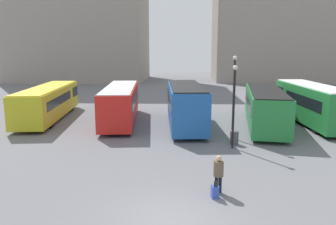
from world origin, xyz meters
name	(u,v)px	position (x,y,z in m)	size (l,w,h in m)	color
ground_plane	(168,220)	(0.00, 0.00, 0.00)	(160.00, 160.00, 0.00)	slate
building_block_left	(79,6)	(-19.47, 54.74, 14.36)	(25.42, 17.70, 28.72)	gray
building_block_right	(290,16)	(21.02, 54.74, 12.21)	(28.53, 11.92, 24.42)	gray
bus_0	(49,101)	(-10.99, 16.94, 1.51)	(3.78, 11.85, 2.76)	gold
bus_1	(121,103)	(-4.54, 15.89, 1.61)	(3.38, 10.67, 2.95)	red
bus_2	(186,104)	(0.78, 14.27, 1.75)	(3.13, 9.32, 3.24)	#1E56A3
bus_3	(265,106)	(6.96, 14.92, 1.58)	(4.26, 11.54, 2.90)	#237A38
bus_4	(312,102)	(10.97, 15.95, 1.70)	(2.88, 10.82, 3.12)	#237A38
traveler	(219,171)	(1.99, 2.31, 0.96)	(0.47, 0.47, 1.61)	black
suitcase	(215,192)	(1.82, 1.82, 0.26)	(0.32, 0.35, 0.74)	#334CB2
lamp_post_0	(234,91)	(3.87, 10.88, 3.24)	(0.28, 0.28, 5.49)	black
lamp_post_1	(234,99)	(3.56, 8.72, 2.97)	(0.28, 0.28, 4.98)	black
trash_bin	(234,138)	(3.79, 9.54, 0.42)	(0.52, 0.52, 0.85)	#47474C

